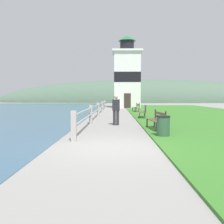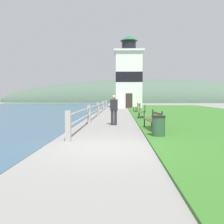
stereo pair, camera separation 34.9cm
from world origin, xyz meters
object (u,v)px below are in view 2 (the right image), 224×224
(park_bench_midway, at_px, (143,111))
(lighthouse, at_px, (129,76))
(trash_bin, at_px, (158,127))
(park_bench_far, at_px, (137,107))
(person_strolling, at_px, (114,109))
(park_bench_near, at_px, (154,119))

(park_bench_midway, bearing_deg, lighthouse, -82.99)
(trash_bin, bearing_deg, park_bench_far, 89.09)
(park_bench_far, bearing_deg, person_strolling, 75.11)
(park_bench_far, height_order, lighthouse, lighthouse)
(park_bench_near, height_order, park_bench_far, same)
(park_bench_midway, height_order, lighthouse, lighthouse)
(park_bench_near, xyz_separation_m, park_bench_far, (0.15, 13.60, -0.00))
(park_bench_midway, bearing_deg, trash_bin, 94.34)
(park_bench_midway, bearing_deg, park_bench_near, 94.87)
(lighthouse, xyz_separation_m, person_strolling, (-1.51, -21.41, -3.48))
(park_bench_far, distance_m, trash_bin, 15.64)
(park_bench_far, xyz_separation_m, trash_bin, (-0.25, -15.64, -0.11))
(lighthouse, distance_m, trash_bin, 25.79)
(park_bench_near, bearing_deg, park_bench_far, -96.28)
(park_bench_near, xyz_separation_m, person_strolling, (-1.92, 2.04, 0.36))
(park_bench_near, distance_m, park_bench_far, 13.60)
(park_bench_far, bearing_deg, trash_bin, 84.35)
(lighthouse, xyz_separation_m, trash_bin, (0.32, -25.48, -3.96))
(park_bench_far, xyz_separation_m, person_strolling, (-2.07, -11.57, 0.36))
(lighthouse, bearing_deg, park_bench_near, -88.99)
(park_bench_near, height_order, trash_bin, park_bench_near)
(park_bench_far, bearing_deg, park_bench_near, 84.62)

